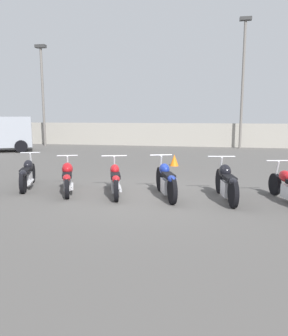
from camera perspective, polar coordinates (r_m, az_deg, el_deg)
name	(u,v)px	position (r m, az deg, el deg)	size (l,w,h in m)	color
ground_plane	(140,196)	(8.61, -0.68, -4.83)	(60.00, 60.00, 0.00)	#514F4C
fence_back	(182,135)	(22.26, 6.65, 5.75)	(40.00, 0.04, 1.56)	#9E998E
light_pole_left	(42,86)	(23.62, -17.27, 13.42)	(0.70, 0.35, 6.67)	slate
light_pole_right	(243,73)	(21.81, 16.89, 15.52)	(0.70, 0.35, 7.91)	slate
motorcycle_slot_0	(27,174)	(10.01, -19.64, -1.02)	(0.89, 1.95, 0.97)	black
motorcycle_slot_1	(68,177)	(9.12, -13.17, -1.58)	(0.94, 1.89, 0.95)	black
motorcycle_slot_2	(115,180)	(8.63, -5.03, -2.03)	(0.88, 1.95, 0.98)	black
motorcycle_slot_3	(166,181)	(8.37, 3.89, -2.20)	(0.90, 1.98, 1.03)	black
motorcycle_slot_4	(227,182)	(8.32, 14.18, -2.45)	(0.72, 2.05, 1.03)	black
traffic_cone_far	(174,160)	(13.66, 5.30, 1.36)	(0.36, 0.36, 0.48)	orange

